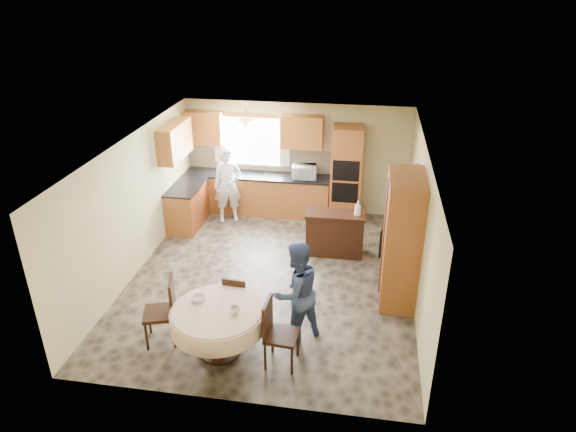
{
  "coord_description": "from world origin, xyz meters",
  "views": [
    {
      "loc": [
        1.56,
        -7.79,
        5.08
      ],
      "look_at": [
        0.25,
        0.3,
        1.12
      ],
      "focal_mm": 32.0,
      "sensor_mm": 36.0,
      "label": 1
    }
  ],
  "objects_px": {
    "sideboard": "(335,235)",
    "chair_left": "(165,307)",
    "person_dining": "(296,292)",
    "dining_table": "(218,319)",
    "chair_back": "(237,298)",
    "cupboard": "(402,240)",
    "chair_right": "(276,330)",
    "person_sink": "(228,185)",
    "oven_tower": "(346,174)"
  },
  "relations": [
    {
      "from": "sideboard",
      "to": "cupboard",
      "type": "xyz_separation_m",
      "value": [
        1.17,
        -1.3,
        0.69
      ]
    },
    {
      "from": "oven_tower",
      "to": "cupboard",
      "type": "height_order",
      "value": "cupboard"
    },
    {
      "from": "sideboard",
      "to": "chair_left",
      "type": "xyz_separation_m",
      "value": [
        -2.27,
        -3.02,
        0.17
      ]
    },
    {
      "from": "oven_tower",
      "to": "chair_left",
      "type": "xyz_separation_m",
      "value": [
        -2.37,
        -4.65,
        -0.47
      ]
    },
    {
      "from": "sideboard",
      "to": "person_dining",
      "type": "relative_size",
      "value": 0.72
    },
    {
      "from": "dining_table",
      "to": "chair_back",
      "type": "xyz_separation_m",
      "value": [
        0.09,
        0.71,
        -0.11
      ]
    },
    {
      "from": "oven_tower",
      "to": "chair_back",
      "type": "relative_size",
      "value": 2.43
    },
    {
      "from": "dining_table",
      "to": "person_dining",
      "type": "relative_size",
      "value": 0.83
    },
    {
      "from": "dining_table",
      "to": "chair_left",
      "type": "xyz_separation_m",
      "value": [
        -0.85,
        0.16,
        -0.01
      ]
    },
    {
      "from": "sideboard",
      "to": "oven_tower",
      "type": "bearing_deg",
      "value": 85.5
    },
    {
      "from": "person_sink",
      "to": "person_dining",
      "type": "height_order",
      "value": "person_sink"
    },
    {
      "from": "cupboard",
      "to": "chair_right",
      "type": "relative_size",
      "value": 2.15
    },
    {
      "from": "cupboard",
      "to": "person_dining",
      "type": "distance_m",
      "value": 2.06
    },
    {
      "from": "sideboard",
      "to": "person_sink",
      "type": "xyz_separation_m",
      "value": [
        -2.43,
        1.13,
        0.42
      ]
    },
    {
      "from": "oven_tower",
      "to": "person_sink",
      "type": "xyz_separation_m",
      "value": [
        -2.53,
        -0.5,
        -0.22
      ]
    },
    {
      "from": "oven_tower",
      "to": "dining_table",
      "type": "bearing_deg",
      "value": -107.53
    },
    {
      "from": "person_sink",
      "to": "oven_tower",
      "type": "bearing_deg",
      "value": -10.43
    },
    {
      "from": "cupboard",
      "to": "person_sink",
      "type": "height_order",
      "value": "cupboard"
    },
    {
      "from": "cupboard",
      "to": "chair_left",
      "type": "height_order",
      "value": "cupboard"
    },
    {
      "from": "cupboard",
      "to": "chair_right",
      "type": "bearing_deg",
      "value": -131.92
    },
    {
      "from": "chair_left",
      "to": "sideboard",
      "type": "bearing_deg",
      "value": 125.97
    },
    {
      "from": "sideboard",
      "to": "chair_back",
      "type": "xyz_separation_m",
      "value": [
        -1.33,
        -2.46,
        0.07
      ]
    },
    {
      "from": "sideboard",
      "to": "chair_back",
      "type": "bearing_deg",
      "value": -119.5
    },
    {
      "from": "cupboard",
      "to": "dining_table",
      "type": "bearing_deg",
      "value": -144.08
    },
    {
      "from": "dining_table",
      "to": "sideboard",
      "type": "bearing_deg",
      "value": 65.91
    },
    {
      "from": "cupboard",
      "to": "chair_back",
      "type": "bearing_deg",
      "value": -155.08
    },
    {
      "from": "chair_right",
      "to": "oven_tower",
      "type": "bearing_deg",
      "value": -3.52
    },
    {
      "from": "person_dining",
      "to": "dining_table",
      "type": "bearing_deg",
      "value": -14.67
    },
    {
      "from": "sideboard",
      "to": "chair_left",
      "type": "relative_size",
      "value": 1.09
    },
    {
      "from": "cupboard",
      "to": "chair_back",
      "type": "relative_size",
      "value": 2.52
    },
    {
      "from": "oven_tower",
      "to": "chair_back",
      "type": "xyz_separation_m",
      "value": [
        -1.43,
        -4.09,
        -0.58
      ]
    },
    {
      "from": "oven_tower",
      "to": "cupboard",
      "type": "xyz_separation_m",
      "value": [
        1.07,
        -2.93,
        0.04
      ]
    },
    {
      "from": "dining_table",
      "to": "chair_left",
      "type": "distance_m",
      "value": 0.87
    },
    {
      "from": "dining_table",
      "to": "chair_right",
      "type": "bearing_deg",
      "value": -4.26
    },
    {
      "from": "dining_table",
      "to": "chair_right",
      "type": "relative_size",
      "value": 1.31
    },
    {
      "from": "person_dining",
      "to": "chair_right",
      "type": "bearing_deg",
      "value": 30.15
    },
    {
      "from": "oven_tower",
      "to": "dining_table",
      "type": "distance_m",
      "value": 5.06
    },
    {
      "from": "oven_tower",
      "to": "chair_right",
      "type": "bearing_deg",
      "value": -97.84
    },
    {
      "from": "dining_table",
      "to": "oven_tower",
      "type": "bearing_deg",
      "value": 72.47
    },
    {
      "from": "dining_table",
      "to": "chair_back",
      "type": "bearing_deg",
      "value": 83.1
    },
    {
      "from": "person_sink",
      "to": "cupboard",
      "type": "bearing_deg",
      "value": -55.55
    },
    {
      "from": "chair_back",
      "to": "chair_right",
      "type": "bearing_deg",
      "value": 137.72
    },
    {
      "from": "sideboard",
      "to": "chair_left",
      "type": "distance_m",
      "value": 3.78
    },
    {
      "from": "chair_right",
      "to": "cupboard",
      "type": "bearing_deg",
      "value": -37.61
    },
    {
      "from": "cupboard",
      "to": "person_dining",
      "type": "xyz_separation_m",
      "value": [
        -1.55,
        -1.33,
        -0.29
      ]
    },
    {
      "from": "chair_left",
      "to": "person_sink",
      "type": "distance_m",
      "value": 4.16
    },
    {
      "from": "sideboard",
      "to": "chair_right",
      "type": "bearing_deg",
      "value": -101.08
    },
    {
      "from": "cupboard",
      "to": "oven_tower",
      "type": "bearing_deg",
      "value": 110.07
    },
    {
      "from": "dining_table",
      "to": "person_dining",
      "type": "distance_m",
      "value": 1.19
    },
    {
      "from": "cupboard",
      "to": "dining_table",
      "type": "distance_m",
      "value": 3.23
    }
  ]
}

